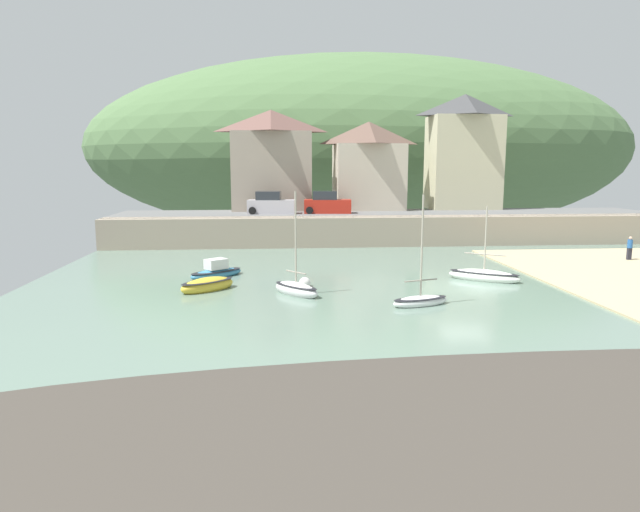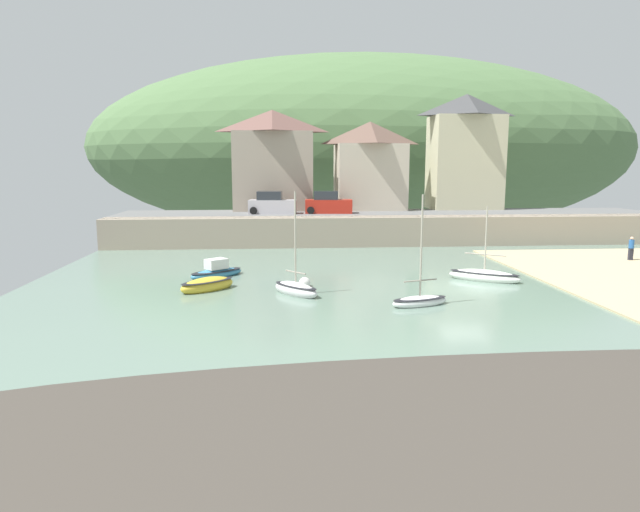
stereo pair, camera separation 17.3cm
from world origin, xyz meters
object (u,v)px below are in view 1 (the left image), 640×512
object	(u,v)px
sailboat_white_hull	(484,276)
parked_car_near_slipway	(271,204)
mooring_buoy	(305,283)
sailboat_tall_mast	(420,300)
sailboat_far_left	(207,285)
waterfront_building_centre	(368,165)
fishing_boat_green	(296,289)
rowboat_small_beached	(216,272)
person_on_slipway	(630,247)
waterfront_building_left	(271,160)
parked_car_by_wall	(327,204)
waterfront_building_right	(464,151)

from	to	relation	value
sailboat_white_hull	parked_car_near_slipway	world-z (taller)	parked_car_near_slipway
mooring_buoy	sailboat_tall_mast	bearing A→B (deg)	-41.81
sailboat_far_left	parked_car_near_slipway	xyz separation A→B (m)	(3.29, 19.90, 2.93)
waterfront_building_centre	sailboat_tall_mast	xyz separation A→B (m)	(-2.24, -28.48, -6.38)
fishing_boat_green	rowboat_small_beached	distance (m)	6.85
rowboat_small_beached	sailboat_white_hull	size ratio (longest dim) A/B	0.77
sailboat_white_hull	sailboat_far_left	bearing A→B (deg)	-141.74
waterfront_building_centre	person_on_slipway	distance (m)	23.91
waterfront_building_left	parked_car_by_wall	distance (m)	7.70
waterfront_building_centre	mooring_buoy	size ratio (longest dim) A/B	12.99
waterfront_building_centre	parked_car_near_slipway	world-z (taller)	waterfront_building_centre
parked_car_near_slipway	waterfront_building_right	bearing A→B (deg)	19.51
rowboat_small_beached	waterfront_building_left	bearing A→B (deg)	42.27
fishing_boat_green	waterfront_building_left	bearing A→B (deg)	142.17
waterfront_building_left	waterfront_building_centre	bearing A→B (deg)	0.00
sailboat_tall_mast	sailboat_far_left	distance (m)	11.17
parked_car_by_wall	mooring_buoy	bearing A→B (deg)	-94.33
waterfront_building_right	fishing_boat_green	distance (m)	31.99
waterfront_building_right	person_on_slipway	world-z (taller)	waterfront_building_right
parked_car_near_slipway	parked_car_by_wall	world-z (taller)	same
mooring_buoy	sailboat_white_hull	bearing A→B (deg)	4.20
rowboat_small_beached	mooring_buoy	world-z (taller)	rowboat_small_beached
waterfront_building_left	sailboat_far_left	xyz separation A→B (m)	(-3.37, -24.40, -6.85)
waterfront_building_right	fishing_boat_green	world-z (taller)	waterfront_building_right
waterfront_building_centre	parked_car_near_slipway	bearing A→B (deg)	-154.31
waterfront_building_centre	fishing_boat_green	world-z (taller)	waterfront_building_centre
parked_car_by_wall	sailboat_tall_mast	bearing A→B (deg)	-80.21
waterfront_building_left	parked_car_by_wall	size ratio (longest dim) A/B	2.20
waterfront_building_left	fishing_boat_green	world-z (taller)	waterfront_building_left
waterfront_building_centre	parked_car_by_wall	distance (m)	7.17
parked_car_near_slipway	parked_car_by_wall	xyz separation A→B (m)	(4.94, 0.00, 0.00)
sailboat_white_hull	waterfront_building_right	bearing A→B (deg)	107.84
fishing_boat_green	parked_car_near_slipway	size ratio (longest dim) A/B	1.28
waterfront_building_right	rowboat_small_beached	distance (m)	31.04
fishing_boat_green	sailboat_white_hull	bearing A→B (deg)	63.39
waterfront_building_right	fishing_boat_green	xyz separation A→B (m)	(-17.31, -25.78, -7.65)
parked_car_by_wall	waterfront_building_right	bearing A→B (deg)	22.76
waterfront_building_right	mooring_buoy	size ratio (longest dim) A/B	17.10
waterfront_building_right	parked_car_by_wall	xyz separation A→B (m)	(-13.72, -4.50, -4.75)
fishing_boat_green	mooring_buoy	bearing A→B (deg)	123.52
sailboat_white_hull	mooring_buoy	xyz separation A→B (m)	(-10.36, -0.76, -0.09)
person_on_slipway	waterfront_building_right	bearing A→B (deg)	109.22
sailboat_tall_mast	parked_car_by_wall	size ratio (longest dim) A/B	1.27
waterfront_building_centre	waterfront_building_right	xyz separation A→B (m)	(9.30, -0.00, 1.32)
rowboat_small_beached	sailboat_far_left	xyz separation A→B (m)	(-0.09, -3.73, -0.01)
waterfront_building_centre	person_on_slipway	world-z (taller)	waterfront_building_centre
parked_car_near_slipway	waterfront_building_left	bearing A→B (deg)	94.88
sailboat_far_left	person_on_slipway	size ratio (longest dim) A/B	1.96
fishing_boat_green	parked_car_by_wall	bearing A→B (deg)	129.79
sailboat_far_left	sailboat_white_hull	distance (m)	15.61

